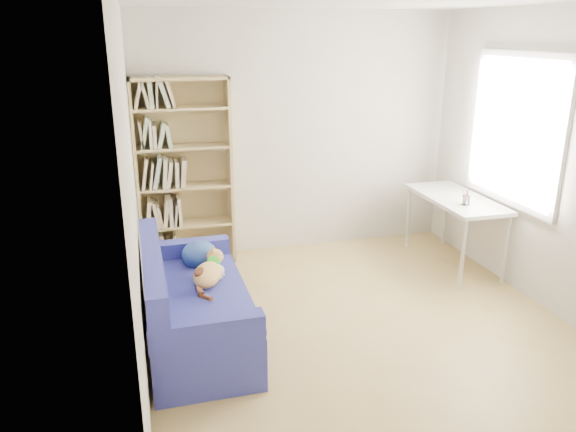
% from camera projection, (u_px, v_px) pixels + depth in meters
% --- Properties ---
extents(ground, '(4.00, 4.00, 0.00)m').
position_uv_depth(ground, '(361.00, 328.00, 4.72)').
color(ground, tan).
rests_on(ground, ground).
extents(room_shell, '(3.54, 4.04, 2.62)m').
position_uv_depth(room_shell, '(380.00, 134.00, 4.26)').
color(room_shell, silver).
rests_on(room_shell, ground).
extents(sofa, '(0.80, 1.64, 0.81)m').
position_uv_depth(sofa, '(192.00, 306.00, 4.45)').
color(sofa, navy).
rests_on(sofa, ground).
extents(bookshelf, '(0.98, 0.30, 1.95)m').
position_uv_depth(bookshelf, '(185.00, 181.00, 5.81)').
color(bookshelf, tan).
rests_on(bookshelf, ground).
extents(desk, '(0.57, 1.24, 0.75)m').
position_uv_depth(desk, '(456.00, 204.00, 5.81)').
color(desk, white).
rests_on(desk, ground).
extents(pen_cup, '(0.08, 0.08, 0.16)m').
position_uv_depth(pen_cup, '(466.00, 199.00, 5.51)').
color(pen_cup, white).
rests_on(pen_cup, desk).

